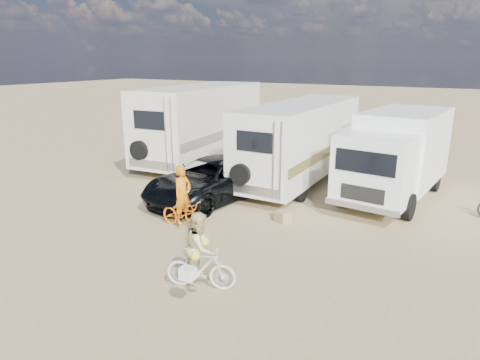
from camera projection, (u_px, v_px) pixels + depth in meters
The scene contains 11 objects.
ground at pixel (195, 242), 11.24m from camera, with size 140.00×140.00×0.00m, color tan.
rv_main at pixel (301, 143), 16.53m from camera, with size 2.25×7.98×3.10m, color white, non-canonical shape.
rv_left at pixel (201, 125), 19.49m from camera, with size 2.56×7.71×3.54m, color beige, non-canonical shape.
box_truck at pixel (395, 157), 14.39m from camera, with size 2.35×5.99×2.99m, color white, non-canonical shape.
dark_suv at pixel (211, 180), 14.51m from camera, with size 2.37×5.13×1.43m, color black.
bike_man at pixel (183, 214), 12.09m from camera, with size 0.56×1.60×0.84m, color orange.
bike_woman at pixel (201, 268), 8.89m from camera, with size 0.44×1.54×0.93m, color #B4B9A1.
rider_man at pixel (183, 200), 11.98m from camera, with size 0.61×0.40×1.68m, color #C0670B.
rider_woman at pixel (200, 255), 8.80m from camera, with size 0.75×0.59×1.55m, color #C4BC79.
cooler at pixel (203, 187), 15.38m from camera, with size 0.50×0.37×0.40m, color #2F638A.
crate at pixel (283, 216), 12.64m from camera, with size 0.41×0.41×0.32m, color #97754F.
Camera 1 is at (6.15, -8.39, 4.74)m, focal length 31.44 mm.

